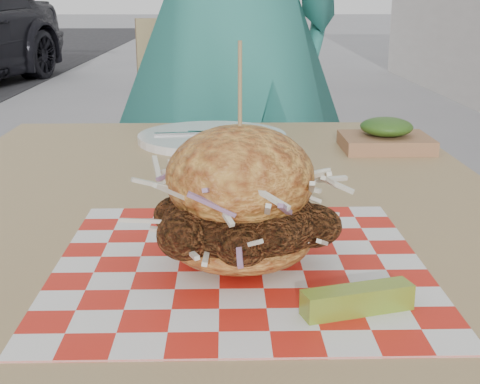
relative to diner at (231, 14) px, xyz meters
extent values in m
imported|color=teal|center=(0.00, 0.00, 0.00)|extent=(0.83, 0.71, 1.93)
cube|color=tan|center=(-0.04, -0.92, -0.23)|extent=(0.80, 1.20, 0.04)
cylinder|color=#333338|center=(-0.38, -0.38, -0.61)|extent=(0.05, 0.05, 0.71)
cylinder|color=#333338|center=(0.30, -0.38, -0.61)|extent=(0.05, 0.05, 0.71)
cube|color=tan|center=(-0.04, -0.07, -0.51)|extent=(0.49, 0.49, 0.04)
cube|color=tan|center=(-0.08, 0.12, -0.26)|extent=(0.42, 0.12, 0.50)
cylinder|color=#333338|center=(-0.18, -0.28, -0.75)|extent=(0.03, 0.03, 0.43)
cylinder|color=#333338|center=(0.17, -0.21, -0.75)|extent=(0.03, 0.03, 0.43)
cylinder|color=#333338|center=(-0.25, 0.07, -0.75)|extent=(0.03, 0.03, 0.43)
cylinder|color=#333338|center=(0.10, 0.14, -0.75)|extent=(0.03, 0.03, 0.43)
cube|color=red|center=(0.00, -1.09, -0.21)|extent=(0.36, 0.36, 0.00)
ellipsoid|color=gold|center=(0.00, -1.09, -0.19)|extent=(0.14, 0.14, 0.05)
ellipsoid|color=brown|center=(0.00, -1.09, -0.17)|extent=(0.15, 0.14, 0.08)
ellipsoid|color=gold|center=(0.00, -1.09, -0.12)|extent=(0.14, 0.14, 0.10)
cylinder|color=tan|center=(0.00, -1.09, -0.05)|extent=(0.00, 0.00, 0.11)
cube|color=olive|center=(0.09, -1.20, -0.20)|extent=(0.10, 0.05, 0.02)
cylinder|color=white|center=(-0.04, -0.50, -0.21)|extent=(0.27, 0.27, 0.01)
cube|color=silver|center=(-0.07, -0.50, -0.20)|extent=(0.15, 0.03, 0.00)
cube|color=silver|center=(-0.01, -0.50, -0.20)|extent=(0.15, 0.03, 0.00)
cube|color=#9C6947|center=(0.26, -0.58, -0.20)|extent=(0.15, 0.12, 0.02)
ellipsoid|color=#194614|center=(0.26, -0.58, -0.17)|extent=(0.09, 0.09, 0.03)
camera|label=1|loc=(-0.02, -1.70, 0.04)|focal=50.00mm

